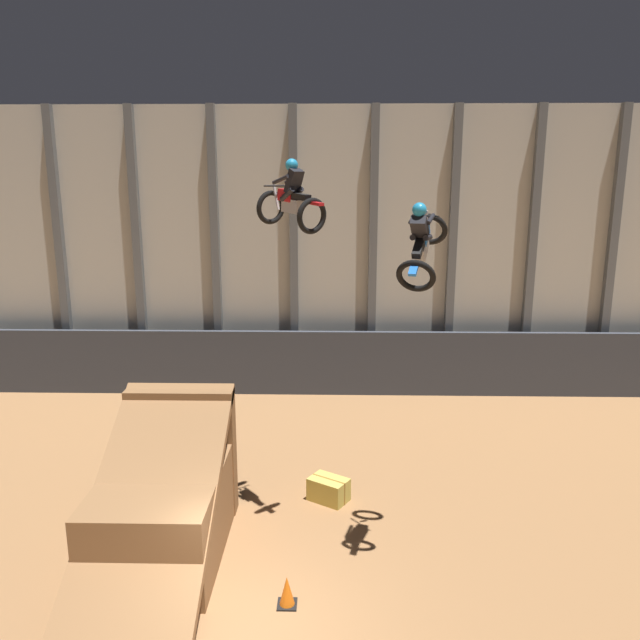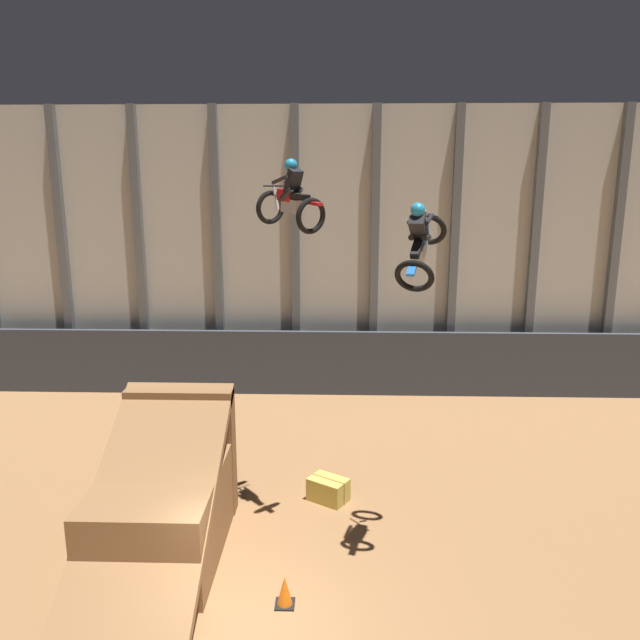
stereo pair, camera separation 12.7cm
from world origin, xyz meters
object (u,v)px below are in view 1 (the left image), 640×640
object	(u,v)px
traffic_cone_near_ramp	(287,591)
hay_bale_trackside	(329,489)
dirt_ramp	(166,501)
rider_bike_left_air	(291,200)
rider_bike_right_air	(422,243)

from	to	relation	value
traffic_cone_near_ramp	hay_bale_trackside	size ratio (longest dim) A/B	0.54
dirt_ramp	hay_bale_trackside	distance (m)	3.99
rider_bike_left_air	traffic_cone_near_ramp	world-z (taller)	rider_bike_left_air
rider_bike_left_air	hay_bale_trackside	xyz separation A→B (m)	(0.78, 0.61, -6.87)
dirt_ramp	rider_bike_left_air	world-z (taller)	rider_bike_left_air
dirt_ramp	rider_bike_left_air	size ratio (longest dim) A/B	3.32
dirt_ramp	hay_bale_trackside	xyz separation A→B (m)	(3.35, 2.02, -0.79)
rider_bike_right_air	traffic_cone_near_ramp	bearing A→B (deg)	-126.05
dirt_ramp	traffic_cone_near_ramp	xyz separation A→B (m)	(2.63, -1.77, -0.78)
rider_bike_left_air	dirt_ramp	bearing A→B (deg)	167.37
rider_bike_left_air	traffic_cone_near_ramp	size ratio (longest dim) A/B	2.86
rider_bike_right_air	hay_bale_trackside	size ratio (longest dim) A/B	1.72
rider_bike_left_air	rider_bike_right_air	bearing A→B (deg)	-70.89
rider_bike_left_air	traffic_cone_near_ramp	distance (m)	7.57
dirt_ramp	traffic_cone_near_ramp	world-z (taller)	dirt_ramp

